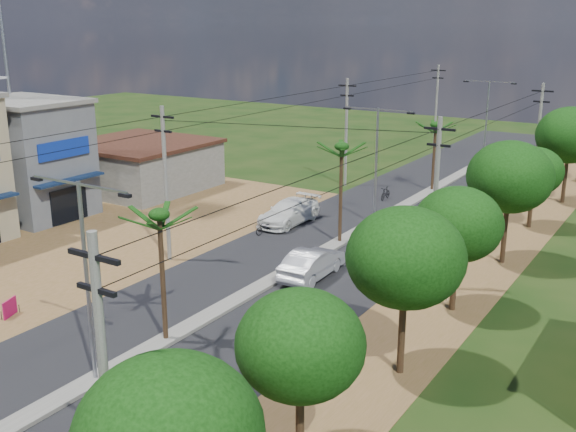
% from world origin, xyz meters
% --- Properties ---
extents(ground, '(160.00, 160.00, 0.00)m').
position_xyz_m(ground, '(0.00, 0.00, 0.00)').
color(ground, black).
rests_on(ground, ground).
extents(road, '(12.00, 110.00, 0.04)m').
position_xyz_m(road, '(0.00, 15.00, 0.02)').
color(road, black).
rests_on(road, ground).
extents(median, '(1.00, 90.00, 0.18)m').
position_xyz_m(median, '(0.00, 18.00, 0.09)').
color(median, '#605E56').
rests_on(median, ground).
extents(dirt_lot_west, '(18.00, 46.00, 0.04)m').
position_xyz_m(dirt_lot_west, '(-15.00, 8.00, 0.02)').
color(dirt_lot_west, brown).
rests_on(dirt_lot_west, ground).
extents(dirt_shoulder_east, '(5.00, 90.00, 0.03)m').
position_xyz_m(dirt_shoulder_east, '(8.50, 15.00, 0.01)').
color(dirt_shoulder_east, brown).
rests_on(dirt_shoulder_east, ground).
extents(shophouse_grey, '(9.00, 6.40, 8.30)m').
position_xyz_m(shophouse_grey, '(-21.98, 14.00, 4.16)').
color(shophouse_grey, '#53565B').
rests_on(shophouse_grey, ground).
extents(low_shed, '(10.40, 10.40, 3.95)m').
position_xyz_m(low_shed, '(-21.00, 24.00, 1.97)').
color(low_shed, '#605E56').
rests_on(low_shed, ground).
extents(tree_east_b, '(4.00, 4.00, 5.83)m').
position_xyz_m(tree_east_b, '(9.30, 0.00, 4.11)').
color(tree_east_b, black).
rests_on(tree_east_b, ground).
extents(tree_east_c, '(4.60, 4.60, 6.83)m').
position_xyz_m(tree_east_c, '(9.70, 7.00, 4.86)').
color(tree_east_c, black).
rests_on(tree_east_c, ground).
extents(tree_east_d, '(4.20, 4.20, 6.13)m').
position_xyz_m(tree_east_d, '(9.40, 14.00, 4.34)').
color(tree_east_d, black).
rests_on(tree_east_d, ground).
extents(tree_east_e, '(4.80, 4.80, 7.14)m').
position_xyz_m(tree_east_e, '(9.60, 22.00, 5.09)').
color(tree_east_e, black).
rests_on(tree_east_e, ground).
extents(tree_east_f, '(3.80, 3.80, 5.52)m').
position_xyz_m(tree_east_f, '(9.20, 30.00, 3.89)').
color(tree_east_f, black).
rests_on(tree_east_f, ground).
extents(tree_east_g, '(5.00, 5.00, 7.38)m').
position_xyz_m(tree_east_g, '(9.80, 38.00, 5.24)').
color(tree_east_g, black).
rests_on(tree_east_g, ground).
extents(palm_median_near, '(2.00, 2.00, 6.15)m').
position_xyz_m(palm_median_near, '(0.00, 4.00, 5.54)').
color(palm_median_near, black).
rests_on(palm_median_near, ground).
extents(palm_median_mid, '(2.00, 2.00, 6.55)m').
position_xyz_m(palm_median_mid, '(0.00, 20.00, 5.90)').
color(palm_median_mid, black).
rests_on(palm_median_mid, ground).
extents(palm_median_far, '(2.00, 2.00, 5.85)m').
position_xyz_m(palm_median_far, '(0.00, 36.00, 5.26)').
color(palm_median_far, black).
rests_on(palm_median_far, ground).
extents(streetlight_near, '(5.10, 0.18, 8.00)m').
position_xyz_m(streetlight_near, '(0.00, 0.00, 4.79)').
color(streetlight_near, gray).
rests_on(streetlight_near, ground).
extents(streetlight_mid, '(5.10, 0.18, 8.00)m').
position_xyz_m(streetlight_mid, '(0.00, 25.00, 4.79)').
color(streetlight_mid, gray).
rests_on(streetlight_mid, ground).
extents(streetlight_far, '(5.10, 0.18, 8.00)m').
position_xyz_m(streetlight_far, '(0.00, 50.00, 4.79)').
color(streetlight_far, gray).
rests_on(streetlight_far, ground).
extents(utility_pole_w_b, '(1.60, 0.24, 9.00)m').
position_xyz_m(utility_pole_w_b, '(-7.00, 12.00, 4.76)').
color(utility_pole_w_b, '#605E56').
rests_on(utility_pole_w_b, ground).
extents(utility_pole_w_c, '(1.60, 0.24, 9.00)m').
position_xyz_m(utility_pole_w_c, '(-7.00, 34.00, 4.76)').
color(utility_pole_w_c, '#605E56').
rests_on(utility_pole_w_c, ground).
extents(utility_pole_w_d, '(1.60, 0.24, 9.00)m').
position_xyz_m(utility_pole_w_d, '(-7.00, 55.00, 4.76)').
color(utility_pole_w_d, '#605E56').
rests_on(utility_pole_w_d, ground).
extents(utility_pole_e_a, '(1.60, 0.24, 9.00)m').
position_xyz_m(utility_pole_e_a, '(7.50, -6.00, 4.76)').
color(utility_pole_e_a, '#605E56').
rests_on(utility_pole_e_a, ground).
extents(utility_pole_e_b, '(1.60, 0.24, 9.00)m').
position_xyz_m(utility_pole_e_b, '(7.50, 16.00, 4.76)').
color(utility_pole_e_b, '#605E56').
rests_on(utility_pole_e_b, ground).
extents(utility_pole_e_c, '(1.60, 0.24, 9.00)m').
position_xyz_m(utility_pole_e_c, '(7.50, 38.00, 4.76)').
color(utility_pole_e_c, '#605E56').
rests_on(utility_pole_e_c, ground).
extents(car_silver_mid, '(1.91, 4.98, 1.62)m').
position_xyz_m(car_silver_mid, '(1.50, 14.02, 0.81)').
color(car_silver_mid, '#ABADB3').
rests_on(car_silver_mid, ground).
extents(car_white_far, '(2.37, 5.61, 1.62)m').
position_xyz_m(car_white_far, '(-5.00, 21.92, 0.81)').
color(car_white_far, silver).
rests_on(car_white_far, ground).
extents(moto_rider_east, '(0.96, 2.02, 1.02)m').
position_xyz_m(moto_rider_east, '(3.23, -1.27, 0.51)').
color(moto_rider_east, black).
rests_on(moto_rider_east, ground).
extents(moto_rider_west_a, '(0.96, 1.72, 0.86)m').
position_xyz_m(moto_rider_west_a, '(-5.00, 19.06, 0.43)').
color(moto_rider_west_a, black).
rests_on(moto_rider_west_a, ground).
extents(moto_rider_west_b, '(0.51, 1.66, 0.99)m').
position_xyz_m(moto_rider_west_b, '(-2.09, 31.45, 0.49)').
color(moto_rider_west_b, black).
rests_on(moto_rider_west_b, ground).
extents(roadside_sign, '(0.46, 1.01, 0.88)m').
position_xyz_m(roadside_sign, '(-8.00, 2.00, 0.44)').
color(roadside_sign, '#A10E46').
rests_on(roadside_sign, ground).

